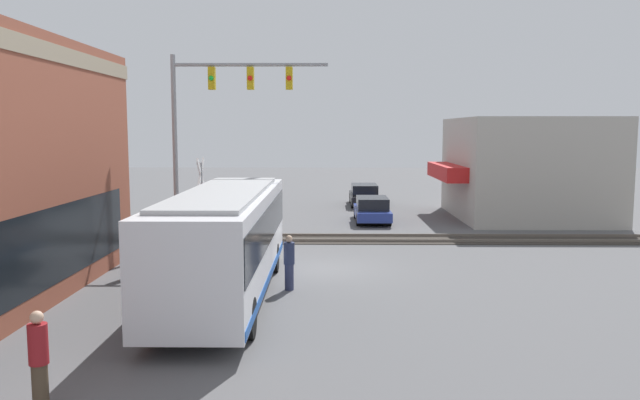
# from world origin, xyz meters

# --- Properties ---
(ground_plane) EXTENTS (120.00, 120.00, 0.00)m
(ground_plane) POSITION_xyz_m (0.00, 0.00, 0.00)
(ground_plane) COLOR #565659
(shop_building) EXTENTS (9.12, 8.95, 5.61)m
(shop_building) POSITION_xyz_m (13.31, -11.33, 2.80)
(shop_building) COLOR #B2ADA3
(shop_building) RESTS_ON ground
(city_bus) EXTENTS (11.01, 2.59, 3.20)m
(city_bus) POSITION_xyz_m (-3.83, 2.80, 1.77)
(city_bus) COLOR silver
(city_bus) RESTS_ON ground
(traffic_signal_gantry) EXTENTS (0.42, 6.35, 7.96)m
(traffic_signal_gantry) POSITION_xyz_m (3.56, 4.29, 5.79)
(traffic_signal_gantry) COLOR gray
(traffic_signal_gantry) RESTS_ON ground
(crossing_signal) EXTENTS (1.41, 1.18, 3.81)m
(crossing_signal) POSITION_xyz_m (4.05, 5.11, 2.30)
(crossing_signal) COLOR gray
(crossing_signal) RESTS_ON ground
(rail_track_near) EXTENTS (2.60, 60.00, 0.15)m
(rail_track_near) POSITION_xyz_m (6.00, 0.00, 0.03)
(rail_track_near) COLOR #332D28
(rail_track_near) RESTS_ON ground
(parked_car_blue) EXTENTS (4.48, 1.82, 1.36)m
(parked_car_blue) POSITION_xyz_m (11.39, -2.60, 0.64)
(parked_car_blue) COLOR navy
(parked_car_blue) RESTS_ON ground
(parked_car_black) EXTENTS (4.86, 1.82, 1.42)m
(parked_car_black) POSITION_xyz_m (18.70, -2.60, 0.67)
(parked_car_black) COLOR black
(parked_car_black) RESTS_ON ground
(pedestrian_near_bus) EXTENTS (0.34, 0.34, 1.72)m
(pedestrian_near_bus) POSITION_xyz_m (-2.97, 0.98, 0.88)
(pedestrian_near_bus) COLOR #2D3351
(pedestrian_near_bus) RESTS_ON ground
(pedestrian_by_lamp) EXTENTS (0.34, 0.34, 1.82)m
(pedestrian_by_lamp) POSITION_xyz_m (-11.42, 4.85, 0.94)
(pedestrian_by_lamp) COLOR #473828
(pedestrian_by_lamp) RESTS_ON ground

